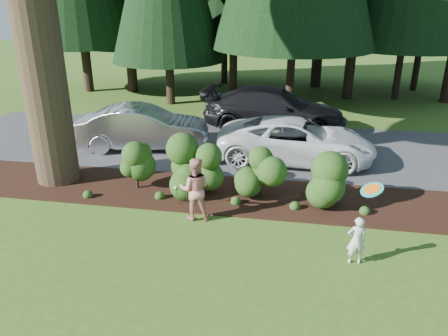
# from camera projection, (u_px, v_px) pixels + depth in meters

# --- Properties ---
(ground) EXTENTS (80.00, 80.00, 0.00)m
(ground) POSITION_uv_depth(u_px,v_px,m) (173.00, 256.00, 9.58)
(ground) COLOR #395919
(ground) RESTS_ON ground
(mulch_bed) EXTENTS (16.00, 2.50, 0.05)m
(mulch_bed) POSITION_uv_depth(u_px,v_px,m) (205.00, 193.00, 12.53)
(mulch_bed) COLOR black
(mulch_bed) RESTS_ON ground
(driveway) EXTENTS (22.00, 6.00, 0.03)m
(driveway) POSITION_uv_depth(u_px,v_px,m) (229.00, 145.00, 16.41)
(driveway) COLOR #38383A
(driveway) RESTS_ON ground
(shrub_row) EXTENTS (6.53, 1.60, 1.61)m
(shrub_row) POSITION_uv_depth(u_px,v_px,m) (231.00, 171.00, 12.01)
(shrub_row) COLOR #1E3E13
(shrub_row) RESTS_ON ground
(lily_cluster) EXTENTS (0.69, 0.09, 0.57)m
(lily_cluster) POSITION_uv_depth(u_px,v_px,m) (187.00, 189.00, 11.62)
(lily_cluster) COLOR #1E3E13
(lily_cluster) RESTS_ON ground
(car_silver_wagon) EXTENTS (4.92, 2.48, 1.55)m
(car_silver_wagon) POSITION_uv_depth(u_px,v_px,m) (143.00, 128.00, 15.80)
(car_silver_wagon) COLOR #A7A7AC
(car_silver_wagon) RESTS_ON driveway
(car_white_suv) EXTENTS (5.21, 2.41, 1.45)m
(car_white_suv) POSITION_uv_depth(u_px,v_px,m) (296.00, 140.00, 14.62)
(car_white_suv) COLOR silver
(car_white_suv) RESTS_ON driveway
(car_dark_suv) EXTENTS (5.97, 2.75, 1.69)m
(car_dark_suv) POSITION_uv_depth(u_px,v_px,m) (274.00, 109.00, 17.93)
(car_dark_suv) COLOR black
(car_dark_suv) RESTS_ON driveway
(child) EXTENTS (0.43, 0.32, 1.09)m
(child) POSITION_uv_depth(u_px,v_px,m) (356.00, 240.00, 9.17)
(child) COLOR silver
(child) RESTS_ON ground
(adult) EXTENTS (0.88, 0.74, 1.63)m
(adult) POSITION_uv_depth(u_px,v_px,m) (195.00, 189.00, 10.89)
(adult) COLOR red
(adult) RESTS_ON ground
(frisbee) EXTENTS (0.48, 0.47, 0.29)m
(frisbee) POSITION_uv_depth(u_px,v_px,m) (372.00, 190.00, 8.95)
(frisbee) COLOR teal
(frisbee) RESTS_ON ground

